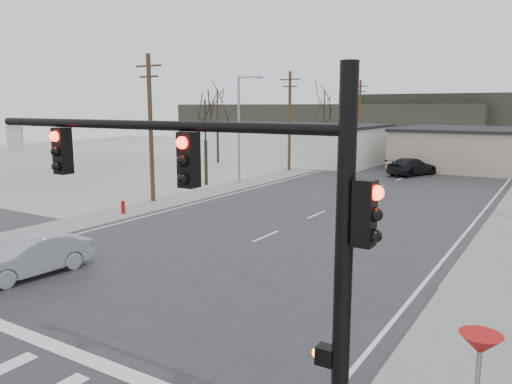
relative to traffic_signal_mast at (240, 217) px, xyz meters
The scene contains 19 objects.
ground 11.07m from the traffic_signal_mast, 141.84° to the left, with size 140.00×140.00×0.00m, color silver.
main_road 23.10m from the traffic_signal_mast, 110.42° to the left, with size 18.00×110.00×0.05m, color #262528.
cross_road 11.07m from the traffic_signal_mast, 141.84° to the left, with size 90.00×10.00×0.04m, color #262528.
sidewalk_left 32.41m from the traffic_signal_mast, 125.21° to the left, with size 3.00×90.00×0.06m, color gray.
traffic_signal_mast is the anchor object (origin of this frame).
fire_hydrant 23.39m from the traffic_signal_mast, 141.87° to the left, with size 0.24×0.24×0.87m.
yield_sign 5.21m from the traffic_signal_mast, 36.85° to the left, with size 0.80×0.80×2.35m.
building_left_far 52.07m from the traffic_signal_mast, 117.34° to the left, with size 22.30×12.30×4.50m.
upole_left_b 26.60m from the traffic_signal_mast, 136.81° to the left, with size 2.20×0.30×10.00m.
upole_left_c 42.85m from the traffic_signal_mast, 116.91° to the left, with size 2.20×0.30×10.00m.
upole_left_d 61.35m from the traffic_signal_mast, 108.43° to the left, with size 2.20×0.30×10.00m.
streetlight_main 33.84m from the traffic_signal_mast, 123.54° to the left, with size 2.40×0.25×9.00m.
tree_left_near 33.52m from the traffic_signal_mast, 128.57° to the left, with size 3.30×3.30×7.35m.
tree_left_far 56.63m from the traffic_signal_mast, 112.75° to the left, with size 3.96×3.96×8.82m.
tree_left_mid 50.12m from the traffic_signal_mast, 126.63° to the left, with size 3.96×3.96×8.82m.
hill_left 107.17m from the traffic_signal_mast, 113.59° to the left, with size 70.00×18.00×7.00m, color #333026.
sedan_crossing 13.89m from the traffic_signal_mast, 161.38° to the left, with size 1.62×4.66×1.54m, color #94979D.
car_far_a 42.00m from the traffic_signal_mast, 100.58° to the left, with size 2.30×5.65×1.64m, color black.
car_far_b 61.59m from the traffic_signal_mast, 104.50° to the left, with size 1.63×4.05×1.38m, color black.
Camera 1 is at (12.53, -13.13, 6.55)m, focal length 35.00 mm.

